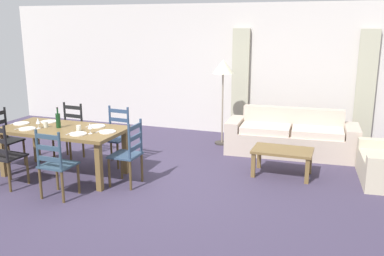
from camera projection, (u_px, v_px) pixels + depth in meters
The scene contains 31 objects.
ground_plane at pixel (141, 182), 6.35m from camera, with size 9.60×9.60×0.02m, color #3D344D.
wall_far at pixel (209, 69), 9.03m from camera, with size 9.60×0.16×2.70m, color beige.
curtain_panel_left at pixel (240, 83), 8.72m from camera, with size 0.35×0.08×2.20m, color #ADAA8F.
curtain_panel_right at pixel (365, 89), 7.93m from camera, with size 0.35×0.08×2.20m, color #ADAA8F.
dining_table at pixel (63, 134), 6.45m from camera, with size 1.90×0.96×0.75m.
dining_chair_near_left at pixel (4, 155), 6.00m from camera, with size 0.45×0.43×0.96m.
dining_chair_near_right at pixel (56, 164), 5.63m from camera, with size 0.43×0.41×0.96m.
dining_chair_far_left at pixel (70, 131), 7.32m from camera, with size 0.45×0.43×0.96m.
dining_chair_far_right at pixel (116, 136), 7.02m from camera, with size 0.45×0.43×0.96m.
dining_chair_head_west at pixel (4, 139), 6.86m from camera, with size 0.43×0.44×0.96m.
dining_chair_head_east at pixel (128, 153), 6.09m from camera, with size 0.40×0.42×0.96m.
dinner_plate_near_left at pixel (27, 129), 6.35m from camera, with size 0.24×0.24×0.02m, color white.
fork_near_left at pixel (19, 128), 6.40m from camera, with size 0.02×0.17×0.01m, color silver.
dinner_plate_near_right at pixel (78, 134), 6.05m from camera, with size 0.24×0.24×0.02m, color white.
fork_near_right at pixel (69, 133), 6.10m from camera, with size 0.02×0.17×0.01m, color silver.
dinner_plate_far_left at pixel (49, 122), 6.81m from camera, with size 0.24×0.24×0.02m, color white.
fork_far_left at pixel (41, 121), 6.86m from camera, with size 0.02×0.17×0.01m, color silver.
dinner_plate_far_right at pixel (97, 126), 6.51m from camera, with size 0.24×0.24×0.02m, color white.
fork_far_right at pixel (89, 126), 6.56m from camera, with size 0.02×0.17×0.01m, color silver.
dinner_plate_head_west at pixel (21, 123), 6.69m from camera, with size 0.24×0.24×0.02m, color white.
fork_head_west at pixel (14, 123), 6.74m from camera, with size 0.02×0.17×0.01m, color silver.
dinner_plate_head_east at pixel (107, 132), 6.17m from camera, with size 0.24×0.24×0.02m, color white.
fork_head_east at pixel (99, 131), 6.22m from camera, with size 0.02×0.17×0.01m, color silver.
wine_bottle at pixel (58, 120), 6.43m from camera, with size 0.07×0.07×0.32m.
wine_glass_near_left at pixel (38, 121), 6.38m from camera, with size 0.06×0.06×0.16m.
wine_glass_near_right at pixel (90, 126), 6.07m from camera, with size 0.06×0.06×0.16m.
coffee_cup_primary at pixel (79, 128), 6.23m from camera, with size 0.07×0.07×0.09m, color beige.
coffee_cup_secondary at pixel (46, 125), 6.46m from camera, with size 0.07×0.07×0.09m, color beige.
couch at pixel (291, 138), 7.63m from camera, with size 2.33×0.94×0.80m.
coffee_table at pixel (282, 153), 6.50m from camera, with size 0.90×0.56×0.42m.
standing_lamp at pixel (223, 72), 7.98m from camera, with size 0.40×0.40×1.64m.
Camera 1 is at (2.75, -5.35, 2.30)m, focal length 39.62 mm.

